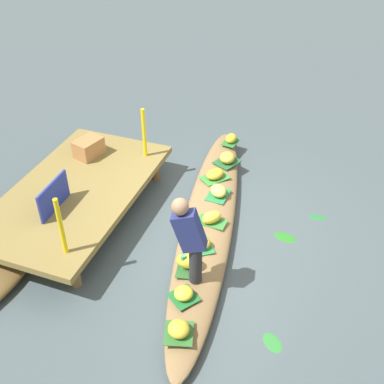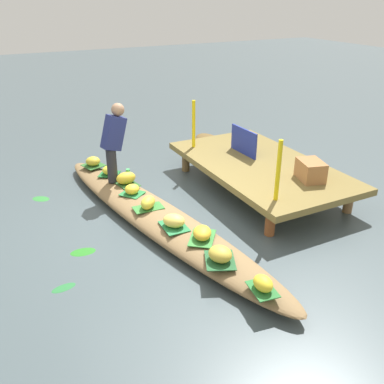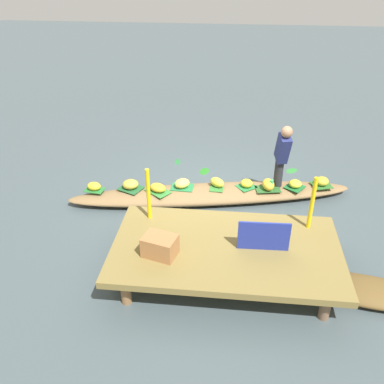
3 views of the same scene
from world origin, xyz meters
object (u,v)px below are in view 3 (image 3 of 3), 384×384
at_px(banana_bunch_5, 217,182).
at_px(banana_bunch_7, 268,184).
at_px(banana_bunch_1, 158,188).
at_px(banana_bunch_4, 322,181).
at_px(banana_bunch_0, 130,184).
at_px(banana_bunch_6, 182,183).
at_px(vendor_boat, 211,194).
at_px(banana_bunch_8, 94,186).
at_px(market_banner, 264,236).
at_px(vendor_person, 282,153).
at_px(produce_crate, 160,246).
at_px(moored_boat, 367,291).
at_px(banana_bunch_3, 295,184).
at_px(water_bottle, 271,185).
at_px(banana_bunch_2, 247,183).

relative_size(banana_bunch_5, banana_bunch_7, 0.94).
height_order(banana_bunch_1, banana_bunch_4, banana_bunch_4).
distance_m(banana_bunch_0, banana_bunch_6, 0.95).
xyz_separation_m(vendor_boat, banana_bunch_8, (2.12, 0.29, 0.20)).
relative_size(banana_bunch_7, market_banner, 0.45).
relative_size(banana_bunch_5, vendor_person, 0.24).
bearing_deg(banana_bunch_6, banana_bunch_8, 9.46).
xyz_separation_m(banana_bunch_0, produce_crate, (-0.92, 2.09, 0.29)).
xyz_separation_m(moored_boat, banana_bunch_5, (2.15, -2.35, 0.23)).
distance_m(banana_bunch_8, market_banner, 3.43).
height_order(vendor_boat, banana_bunch_1, banana_bunch_1).
bearing_deg(vendor_boat, banana_bunch_8, -3.26).
relative_size(banana_bunch_8, vendor_person, 0.20).
xyz_separation_m(banana_bunch_8, vendor_person, (-3.35, -0.45, 0.62)).
relative_size(banana_bunch_3, banana_bunch_6, 0.80).
distance_m(banana_bunch_6, banana_bunch_7, 1.57).
height_order(banana_bunch_6, water_bottle, water_bottle).
bearing_deg(market_banner, water_bottle, -98.61).
distance_m(banana_bunch_7, banana_bunch_8, 3.17).
bearing_deg(vendor_boat, banana_bunch_4, 178.36).
distance_m(banana_bunch_0, banana_bunch_8, 0.66).
height_order(moored_boat, banana_bunch_1, banana_bunch_1).
bearing_deg(banana_bunch_4, banana_bunch_6, 7.94).
bearing_deg(banana_bunch_1, market_banner, 135.30).
distance_m(banana_bunch_4, banana_bunch_8, 4.20).
distance_m(banana_bunch_7, water_bottle, 0.07).
relative_size(banana_bunch_0, water_bottle, 1.30).
xyz_separation_m(vendor_boat, produce_crate, (0.56, 2.25, 0.50)).
xyz_separation_m(banana_bunch_8, water_bottle, (-3.20, -0.31, 0.03)).
relative_size(vendor_boat, banana_bunch_7, 16.50).
bearing_deg(water_bottle, moored_boat, 116.99).
xyz_separation_m(banana_bunch_2, produce_crate, (1.20, 2.37, 0.30)).
distance_m(moored_boat, market_banner, 1.56).
height_order(banana_bunch_4, market_banner, market_banner).
distance_m(banana_bunch_6, vendor_person, 1.88).
distance_m(banana_bunch_1, banana_bunch_3, 2.52).
distance_m(banana_bunch_4, water_bottle, 1.00).
bearing_deg(banana_bunch_8, moored_boat, 155.59).
xyz_separation_m(banana_bunch_4, banana_bunch_8, (4.16, 0.62, -0.00)).
bearing_deg(banana_bunch_6, water_bottle, -178.36).
bearing_deg(banana_bunch_0, vendor_person, -173.04).
bearing_deg(market_banner, vendor_person, -101.86).
relative_size(moored_boat, banana_bunch_0, 6.35).
relative_size(moored_boat, produce_crate, 4.18).
height_order(banana_bunch_7, market_banner, market_banner).
distance_m(banana_bunch_3, banana_bunch_6, 2.08).
height_order(vendor_boat, banana_bunch_6, banana_bunch_6).
bearing_deg(banana_bunch_6, produce_crate, 89.57).
distance_m(banana_bunch_3, water_bottle, 0.48).
bearing_deg(banana_bunch_1, water_bottle, -173.40).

